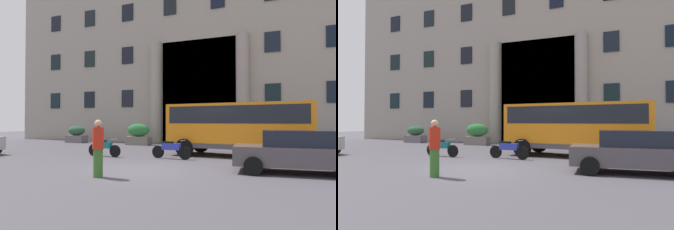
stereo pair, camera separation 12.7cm
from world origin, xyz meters
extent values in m
cube|color=#4A464D|center=(0.00, 0.00, -0.06)|extent=(80.00, 64.00, 0.12)
cube|color=gray|center=(0.00, 17.50, 8.55)|extent=(39.85, 9.00, 17.11)
cube|color=black|center=(-1.62, 13.06, 4.15)|extent=(6.06, 0.12, 8.29)
cylinder|color=gray|center=(-5.13, 12.75, 4.15)|extent=(0.95, 0.95, 8.29)
cylinder|color=gray|center=(1.88, 12.75, 4.15)|extent=(0.95, 0.95, 8.29)
cube|color=black|center=(-15.94, 12.96, 3.76)|extent=(1.09, 0.08, 1.48)
cube|color=black|center=(-11.95, 12.96, 3.76)|extent=(1.09, 0.08, 1.48)
cube|color=black|center=(-7.97, 12.96, 3.76)|extent=(1.09, 0.08, 1.48)
cube|color=black|center=(3.98, 12.96, 3.76)|extent=(1.09, 0.08, 1.48)
cube|color=black|center=(-15.94, 12.96, 7.53)|extent=(1.09, 0.08, 1.48)
cube|color=black|center=(-11.95, 12.96, 7.53)|extent=(1.09, 0.08, 1.48)
cube|color=black|center=(-7.97, 12.96, 7.53)|extent=(1.09, 0.08, 1.48)
cube|color=black|center=(3.98, 12.96, 7.53)|extent=(1.09, 0.08, 1.48)
cube|color=black|center=(7.97, 12.96, 7.53)|extent=(1.09, 0.08, 1.48)
cube|color=black|center=(-15.94, 12.96, 11.29)|extent=(1.09, 0.08, 1.48)
cube|color=black|center=(-11.95, 12.96, 11.29)|extent=(1.09, 0.08, 1.48)
cube|color=black|center=(-7.97, 12.96, 11.29)|extent=(1.09, 0.08, 1.48)
cube|color=black|center=(-3.98, 12.96, 11.29)|extent=(1.09, 0.08, 1.48)
cube|color=orange|center=(2.69, 5.50, 1.55)|extent=(7.20, 2.91, 2.20)
cube|color=black|center=(2.69, 5.50, 2.10)|extent=(6.78, 2.90, 0.85)
cube|color=black|center=(6.13, 5.21, 1.91)|extent=(0.22, 1.96, 1.06)
cube|color=#484448|center=(2.69, 5.50, 0.57)|extent=(7.20, 2.95, 0.24)
cylinder|color=black|center=(5.24, 6.46, 0.45)|extent=(0.92, 0.35, 0.90)
cylinder|color=black|center=(5.05, 4.13, 0.45)|extent=(0.92, 0.35, 0.90)
cylinder|color=black|center=(0.34, 6.87, 0.45)|extent=(0.92, 0.35, 0.90)
cylinder|color=black|center=(0.14, 4.54, 0.45)|extent=(0.92, 0.35, 0.90)
cube|color=slate|center=(4.67, 10.47, 0.24)|extent=(1.53, 0.90, 0.48)
ellipsoid|color=#2F6738|center=(4.67, 10.47, 0.85)|extent=(1.47, 0.81, 0.75)
cube|color=slate|center=(-5.47, 10.27, 0.32)|extent=(1.88, 0.75, 0.64)
ellipsoid|color=#286E32|center=(-5.47, 10.27, 1.12)|extent=(1.80, 0.68, 0.96)
cube|color=slate|center=(-1.40, 10.41, 0.25)|extent=(2.08, 0.89, 0.49)
ellipsoid|color=#234429|center=(-1.40, 10.41, 1.01)|extent=(2.00, 0.80, 1.04)
cube|color=slate|center=(-11.47, 10.60, 0.30)|extent=(1.68, 0.91, 0.60)
ellipsoid|color=#264F31|center=(-11.47, 10.60, 1.00)|extent=(1.61, 0.81, 0.79)
cube|color=#4B464A|center=(5.30, 1.35, 0.60)|extent=(4.33, 2.04, 0.65)
cube|color=black|center=(5.30, 1.35, 1.19)|extent=(2.38, 1.68, 0.54)
cylinder|color=black|center=(3.80, 2.10, 0.31)|extent=(0.63, 0.25, 0.62)
cylinder|color=black|center=(3.93, 0.38, 0.31)|extent=(0.63, 0.25, 0.62)
cylinder|color=black|center=(0.57, 3.38, 0.30)|extent=(0.61, 0.15, 0.60)
cylinder|color=black|center=(-0.84, 3.50, 0.30)|extent=(0.61, 0.17, 0.60)
cube|color=#2733A1|center=(-0.13, 3.44, 0.58)|extent=(0.93, 0.32, 0.32)
cube|color=black|center=(-0.31, 3.45, 0.76)|extent=(0.53, 0.24, 0.12)
cylinder|color=#A5A5A8|center=(0.46, 3.39, 0.88)|extent=(0.08, 0.55, 0.03)
cylinder|color=black|center=(-2.96, 3.01, 0.30)|extent=(0.61, 0.15, 0.60)
cylinder|color=black|center=(-4.29, 3.12, 0.30)|extent=(0.61, 0.17, 0.60)
cube|color=#0F6268|center=(-3.63, 3.07, 0.58)|extent=(0.87, 0.31, 0.32)
cube|color=black|center=(-3.81, 3.08, 0.76)|extent=(0.53, 0.24, 0.12)
cylinder|color=#A5A5A8|center=(-3.07, 3.02, 0.88)|extent=(0.08, 0.55, 0.03)
cylinder|color=black|center=(6.00, 3.37, 0.30)|extent=(0.61, 0.23, 0.60)
cube|color=maroon|center=(6.68, 3.24, 0.58)|extent=(0.93, 0.41, 0.32)
cube|color=black|center=(6.51, 3.27, 0.76)|extent=(0.55, 0.30, 0.12)
cylinder|color=#366829|center=(-0.60, -1.75, 0.45)|extent=(0.30, 0.30, 0.89)
cylinder|color=red|center=(-0.60, -1.75, 1.24)|extent=(0.36, 0.36, 0.69)
sphere|color=tan|center=(-0.60, -1.75, 1.70)|extent=(0.24, 0.24, 0.24)
camera|label=1|loc=(5.01, -9.71, 1.76)|focal=31.93mm
camera|label=2|loc=(5.13, -9.66, 1.76)|focal=31.93mm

